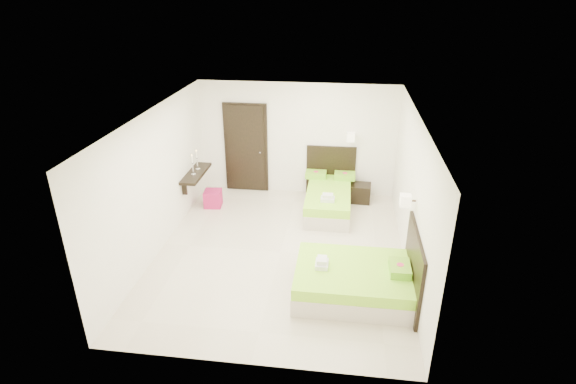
# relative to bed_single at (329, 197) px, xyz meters

# --- Properties ---
(floor) EXTENTS (5.50, 5.50, 0.00)m
(floor) POSITION_rel_bed_single_xyz_m (-0.79, -1.90, -0.29)
(floor) COLOR beige
(floor) RESTS_ON ground
(bed_single) EXTENTS (1.13, 1.89, 1.56)m
(bed_single) POSITION_rel_bed_single_xyz_m (0.00, 0.00, 0.00)
(bed_single) COLOR beige
(bed_single) RESTS_ON ground
(bed_double) EXTENTS (1.85, 1.57, 1.53)m
(bed_double) POSITION_rel_bed_single_xyz_m (0.60, -2.97, -0.02)
(bed_double) COLOR beige
(bed_double) RESTS_ON ground
(nightstand) EXTENTS (0.49, 0.44, 0.41)m
(nightstand) POSITION_rel_bed_single_xyz_m (0.70, 0.49, -0.08)
(nightstand) COLOR black
(nightstand) RESTS_ON ground
(ottoman) EXTENTS (0.40, 0.40, 0.37)m
(ottoman) POSITION_rel_bed_single_xyz_m (-2.57, -0.18, -0.10)
(ottoman) COLOR #A5164D
(ottoman) RESTS_ON ground
(door) EXTENTS (1.02, 0.15, 2.14)m
(door) POSITION_rel_bed_single_xyz_m (-1.99, 0.80, 0.76)
(door) COLOR black
(door) RESTS_ON ground
(console_shelf) EXTENTS (0.35, 1.20, 0.78)m
(console_shelf) POSITION_rel_bed_single_xyz_m (-2.88, -0.30, 0.53)
(console_shelf) COLOR black
(console_shelf) RESTS_ON ground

